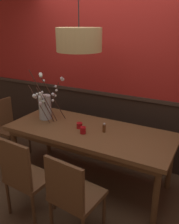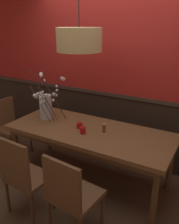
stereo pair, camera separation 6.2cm
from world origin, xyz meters
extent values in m
plane|color=brown|center=(0.00, 0.00, 0.00)|extent=(24.00, 24.00, 0.00)
cube|color=#2D2119|center=(0.00, 0.79, 0.52)|extent=(5.65, 0.12, 1.03)
cube|color=#3E2E24|center=(0.00, 0.78, 1.05)|extent=(5.65, 0.14, 0.05)
cube|color=#B2231E|center=(0.00, 0.79, 1.94)|extent=(5.65, 0.12, 1.83)
cube|color=brown|center=(0.00, 0.00, 0.75)|extent=(2.14, 0.90, 0.05)
cube|color=brown|center=(0.00, 0.00, 0.68)|extent=(2.03, 0.79, 0.08)
cylinder|color=brown|center=(-0.98, -0.36, 0.36)|extent=(0.07, 0.07, 0.72)
cylinder|color=brown|center=(0.98, -0.36, 0.36)|extent=(0.07, 0.07, 0.72)
cylinder|color=brown|center=(-0.98, 0.36, 0.36)|extent=(0.07, 0.07, 0.72)
cylinder|color=brown|center=(0.98, 0.36, 0.36)|extent=(0.07, 0.07, 0.72)
cube|color=brown|center=(-0.31, -0.82, 0.45)|extent=(0.47, 0.41, 0.04)
cube|color=brown|center=(-0.32, -0.99, 0.72)|extent=(0.43, 0.06, 0.50)
cylinder|color=brown|center=(-0.49, -0.65, 0.21)|extent=(0.04, 0.04, 0.43)
cylinder|color=brown|center=(-0.10, -0.67, 0.21)|extent=(0.04, 0.04, 0.43)
cylinder|color=brown|center=(-0.51, -0.97, 0.21)|extent=(0.04, 0.04, 0.43)
cylinder|color=brown|center=(-0.12, -0.99, 0.21)|extent=(0.04, 0.04, 0.43)
cube|color=brown|center=(-0.30, 0.77, 0.47)|extent=(0.48, 0.45, 0.04)
cube|color=brown|center=(-0.29, 0.96, 0.70)|extent=(0.43, 0.07, 0.41)
cylinder|color=brown|center=(-0.12, 0.58, 0.22)|extent=(0.04, 0.04, 0.45)
cylinder|color=brown|center=(-0.51, 0.61, 0.22)|extent=(0.04, 0.04, 0.45)
cylinder|color=brown|center=(-0.09, 0.93, 0.22)|extent=(0.04, 0.04, 0.45)
cylinder|color=brown|center=(-0.48, 0.96, 0.22)|extent=(0.04, 0.04, 0.45)
cube|color=brown|center=(0.31, -0.81, 0.45)|extent=(0.50, 0.48, 0.04)
cube|color=brown|center=(0.29, -1.00, 0.70)|extent=(0.44, 0.08, 0.46)
cylinder|color=brown|center=(0.13, -0.60, 0.22)|extent=(0.04, 0.04, 0.43)
cylinder|color=brown|center=(0.52, -0.64, 0.22)|extent=(0.04, 0.04, 0.43)
cylinder|color=brown|center=(0.09, -0.97, 0.22)|extent=(0.04, 0.04, 0.43)
cube|color=brown|center=(0.35, 0.76, 0.45)|extent=(0.49, 0.45, 0.04)
cube|color=brown|center=(0.33, 0.95, 0.68)|extent=(0.43, 0.08, 0.42)
cylinder|color=brown|center=(0.56, 0.61, 0.21)|extent=(0.04, 0.04, 0.43)
cylinder|color=brown|center=(0.17, 0.57, 0.21)|extent=(0.04, 0.04, 0.43)
cylinder|color=brown|center=(0.53, 0.95, 0.21)|extent=(0.04, 0.04, 0.43)
cylinder|color=brown|center=(0.14, 0.92, 0.21)|extent=(0.04, 0.04, 0.43)
cube|color=brown|center=(-1.45, 0.02, 0.46)|extent=(0.46, 0.48, 0.04)
cube|color=brown|center=(-1.64, 0.03, 0.70)|extent=(0.06, 0.43, 0.43)
cylinder|color=brown|center=(-1.25, 0.20, 0.22)|extent=(0.04, 0.04, 0.44)
cylinder|color=brown|center=(-1.27, -0.19, 0.22)|extent=(0.04, 0.04, 0.44)
cylinder|color=brown|center=(-1.62, 0.23, 0.22)|extent=(0.04, 0.04, 0.44)
cylinder|color=silver|center=(-0.74, 0.05, 0.94)|extent=(0.17, 0.17, 0.34)
cylinder|color=silver|center=(-0.74, 0.05, 0.81)|extent=(0.15, 0.15, 0.07)
cylinder|color=#472D23|center=(-0.54, -0.01, 1.11)|extent=(0.13, 0.35, 0.67)
sphere|color=white|center=(-0.36, -0.06, 1.41)|extent=(0.04, 0.04, 0.04)
sphere|color=white|center=(-0.54, -0.03, 1.09)|extent=(0.04, 0.04, 0.04)
sphere|color=white|center=(-0.46, -0.05, 1.24)|extent=(0.03, 0.03, 0.03)
cylinder|color=#472D23|center=(-0.67, -0.05, 1.14)|extent=(0.28, 0.19, 0.72)
sphere|color=white|center=(-0.64, -0.04, 1.15)|extent=(0.04, 0.04, 0.04)
sphere|color=white|center=(-0.61, -0.10, 1.36)|extent=(0.03, 0.03, 0.03)
sphere|color=white|center=(-0.61, -0.15, 1.45)|extent=(0.05, 0.05, 0.05)
sphere|color=white|center=(-0.57, -0.19, 1.45)|extent=(0.04, 0.04, 0.04)
sphere|color=white|center=(-0.65, -0.10, 1.21)|extent=(0.03, 0.03, 0.03)
cylinder|color=#472D23|center=(-0.67, -0.03, 1.01)|extent=(0.23, 0.07, 0.48)
sphere|color=white|center=(-0.65, -0.15, 1.21)|extent=(0.04, 0.04, 0.04)
sphere|color=white|center=(-0.68, -0.06, 1.07)|extent=(0.04, 0.04, 0.04)
sphere|color=white|center=(-0.67, -0.10, 1.17)|extent=(0.05, 0.05, 0.05)
cylinder|color=#472D23|center=(-0.68, 0.18, 1.04)|extent=(0.28, 0.10, 0.53)
sphere|color=white|center=(-0.62, 0.32, 1.30)|extent=(0.05, 0.05, 0.05)
sphere|color=white|center=(-0.70, 0.21, 1.08)|extent=(0.04, 0.04, 0.04)
sphere|color=white|center=(-0.68, 0.24, 1.21)|extent=(0.03, 0.03, 0.03)
sphere|color=white|center=(-0.66, 0.18, 1.09)|extent=(0.03, 0.03, 0.03)
sphere|color=white|center=(-0.67, 0.21, 1.08)|extent=(0.04, 0.04, 0.04)
sphere|color=white|center=(-0.69, 0.18, 1.10)|extent=(0.05, 0.05, 0.05)
cylinder|color=#472D23|center=(-0.71, -0.10, 1.03)|extent=(0.28, 0.07, 0.51)
sphere|color=white|center=(-0.67, -0.12, 1.13)|extent=(0.05, 0.05, 0.05)
sphere|color=white|center=(-0.68, -0.17, 1.20)|extent=(0.04, 0.04, 0.04)
sphere|color=white|center=(-0.71, -0.17, 1.15)|extent=(0.03, 0.03, 0.03)
sphere|color=white|center=(-0.71, -0.09, 1.04)|extent=(0.05, 0.05, 0.05)
sphere|color=white|center=(-0.71, -0.17, 1.17)|extent=(0.05, 0.05, 0.05)
sphere|color=white|center=(-0.71, -0.19, 1.17)|extent=(0.05, 0.05, 0.05)
cylinder|color=red|center=(-0.14, -0.02, 0.81)|extent=(0.07, 0.07, 0.08)
torus|color=red|center=(-0.14, -0.02, 0.84)|extent=(0.08, 0.08, 0.01)
cylinder|color=silver|center=(-0.14, -0.02, 0.80)|extent=(0.05, 0.05, 0.04)
cylinder|color=red|center=(-0.02, -0.13, 0.81)|extent=(0.07, 0.07, 0.09)
torus|color=red|center=(-0.02, -0.13, 0.85)|extent=(0.08, 0.08, 0.01)
cylinder|color=silver|center=(-0.02, -0.13, 0.80)|extent=(0.05, 0.05, 0.04)
cylinder|color=brown|center=(0.19, 0.03, 0.82)|extent=(0.04, 0.04, 0.10)
cylinder|color=beige|center=(0.19, 0.03, 0.88)|extent=(0.03, 0.03, 0.02)
cylinder|color=tan|center=(-0.15, 0.02, 1.87)|extent=(0.53, 0.53, 0.27)
sphere|color=#F9EAB7|center=(-0.15, 0.02, 1.83)|extent=(0.14, 0.14, 0.14)
camera|label=1|loc=(1.35, -2.48, 2.07)|focal=38.91mm
camera|label=2|loc=(1.41, -2.45, 2.07)|focal=38.91mm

